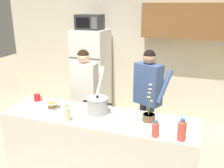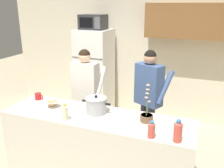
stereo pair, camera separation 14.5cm
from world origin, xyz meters
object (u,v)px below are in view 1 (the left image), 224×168
at_px(refrigerator, 91,74).
at_px(coffee_mug, 37,98).
at_px(person_by_sink, 148,90).
at_px(bottle_mid_counter, 155,129).
at_px(cooking_pot, 98,105).
at_px(microwave, 90,22).
at_px(bread_bowl, 53,105).
at_px(potted_orchid, 149,115).
at_px(bottle_near_edge, 67,113).
at_px(bottle_far_corner, 182,130).
at_px(person_near_pot, 85,88).

relative_size(refrigerator, coffee_mug, 13.58).
height_order(person_by_sink, bottle_mid_counter, person_by_sink).
bearing_deg(refrigerator, cooking_pot, -64.36).
bearing_deg(bottle_mid_counter, microwave, 128.01).
bearing_deg(bread_bowl, bottle_mid_counter, -11.97).
bearing_deg(coffee_mug, cooking_pot, -6.73).
height_order(microwave, bottle_mid_counter, microwave).
bearing_deg(coffee_mug, person_by_sink, 26.39).
bearing_deg(cooking_pot, bread_bowl, -175.26).
height_order(cooking_pot, bottle_mid_counter, cooking_pot).
bearing_deg(microwave, coffee_mug, -94.61).
xyz_separation_m(bottle_mid_counter, potted_orchid, (-0.13, 0.34, -0.02)).
height_order(refrigerator, microwave, microwave).
distance_m(refrigerator, bottle_mid_counter, 2.68).
bearing_deg(bread_bowl, cooking_pot, 4.74).
xyz_separation_m(cooking_pot, bottle_mid_counter, (0.79, -0.35, -0.01)).
xyz_separation_m(person_by_sink, bottle_mid_counter, (0.30, -1.19, 0.00)).
xyz_separation_m(bottle_near_edge, potted_orchid, (0.91, 0.31, -0.03)).
relative_size(bottle_near_edge, bottle_far_corner, 0.87).
height_order(person_by_sink, coffee_mug, person_by_sink).
bearing_deg(person_by_sink, cooking_pot, -119.97).
bearing_deg(bottle_near_edge, bottle_far_corner, -0.59).
height_order(refrigerator, bottle_mid_counter, refrigerator).
xyz_separation_m(microwave, bread_bowl, (0.22, -1.80, -0.95)).
xyz_separation_m(person_near_pot, bread_bowl, (-0.14, -0.72, -0.02)).
bearing_deg(coffee_mug, bottle_far_corner, -12.50).
relative_size(coffee_mug, bottle_near_edge, 0.64).
xyz_separation_m(person_by_sink, bottle_near_edge, (-0.74, -1.16, 0.01)).
height_order(refrigerator, bread_bowl, refrigerator).
height_order(person_near_pot, bread_bowl, person_near_pot).
relative_size(cooking_pot, potted_orchid, 0.82).
bearing_deg(bottle_near_edge, refrigerator, 105.81).
bearing_deg(bread_bowl, coffee_mug, 154.70).
bearing_deg(person_by_sink, bread_bowl, -141.16).
distance_m(bread_bowl, potted_orchid, 1.28).
distance_m(microwave, bottle_far_corner, 2.95).
xyz_separation_m(microwave, bottle_far_corner, (1.90, -2.08, -0.88)).
xyz_separation_m(refrigerator, coffee_mug, (-0.13, -1.65, 0.08)).
height_order(refrigerator, person_by_sink, refrigerator).
xyz_separation_m(microwave, cooking_pot, (0.85, -1.74, -0.90)).
xyz_separation_m(person_near_pot, coffee_mug, (-0.49, -0.55, -0.03)).
relative_size(coffee_mug, potted_orchid, 0.28).
distance_m(person_near_pot, person_by_sink, 0.99).
height_order(person_near_pot, cooking_pot, person_near_pot).
bearing_deg(microwave, bread_bowl, -82.93).
distance_m(bread_bowl, bottle_far_corner, 1.70).
xyz_separation_m(cooking_pot, potted_orchid, (0.66, -0.01, -0.03)).
distance_m(person_near_pot, bottle_near_edge, 1.01).
height_order(bread_bowl, bottle_mid_counter, bottle_mid_counter).
xyz_separation_m(microwave, bottle_mid_counter, (1.64, -2.10, -0.91)).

